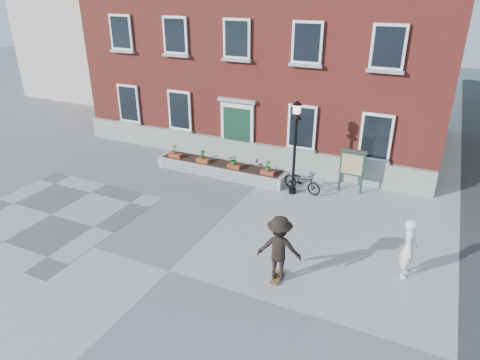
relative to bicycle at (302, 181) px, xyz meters
The scene contains 10 objects.
ground 7.33m from the bicycle, 105.32° to the right, with size 100.00×100.00×0.00m, color #99999C.
checker_patch 9.99m from the bicycle, 142.64° to the right, with size 6.00×6.00×0.01m, color #535356.
distant_building 24.52m from the bicycle, 147.00° to the left, with size 10.00×12.00×13.00m, color beige.
bicycle is the anchor object (origin of this frame).
bystander 6.19m from the bicycle, 42.31° to the right, with size 0.68×0.45×1.87m, color white.
brick_building 9.87m from the bicycle, 119.61° to the left, with size 18.40×10.85×12.60m.
planter_assembly 3.92m from the bicycle, behind, with size 6.20×1.12×1.15m.
lamp_post 2.13m from the bicycle, 133.70° to the right, with size 0.40×0.40×3.93m.
notice_board 2.16m from the bicycle, 24.97° to the left, with size 1.10×0.16×1.87m.
skateboarder 6.11m from the bicycle, 78.61° to the right, with size 1.42×1.01×2.08m.
Camera 1 is at (6.57, -8.71, 7.95)m, focal length 32.00 mm.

